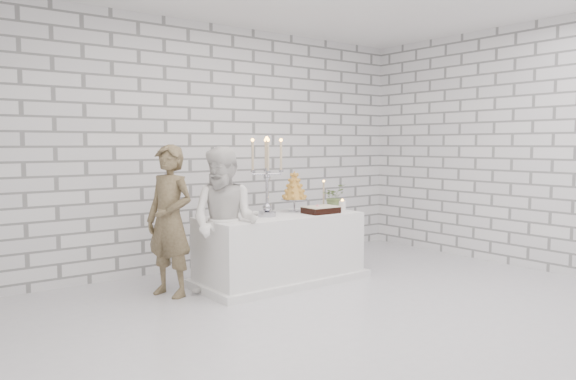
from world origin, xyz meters
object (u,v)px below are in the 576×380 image
(candelabra, at_px, (267,177))
(croquembouche, at_px, (294,191))
(groom, at_px, (170,221))
(bride, at_px, (225,223))
(cake_table, at_px, (280,248))

(candelabra, distance_m, croquembouche, 0.55)
(groom, xyz_separation_m, bride, (0.41, -0.39, -0.01))
(groom, relative_size, candelabra, 1.78)
(bride, relative_size, croquembouche, 3.17)
(cake_table, xyz_separation_m, croquembouche, (0.29, 0.12, 0.61))
(cake_table, xyz_separation_m, groom, (-1.21, 0.23, 0.39))
(cake_table, bearing_deg, candelabra, -172.66)
(candelabra, relative_size, croquembouche, 1.81)
(croquembouche, bearing_deg, candelabra, -163.14)
(cake_table, xyz_separation_m, candelabra, (-0.20, -0.03, 0.80))
(candelabra, height_order, croquembouche, candelabra)
(cake_table, height_order, candelabra, candelabra)
(cake_table, distance_m, groom, 1.29)
(cake_table, height_order, bride, bride)
(cake_table, xyz_separation_m, bride, (-0.80, -0.17, 0.38))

